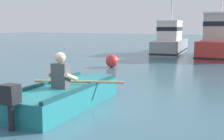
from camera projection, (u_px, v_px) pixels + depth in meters
ground_plane at (68, 106)px, 6.56m from camera, size 120.00×120.00×0.00m
rowboat_with_person at (67, 95)px, 6.54m from camera, size 1.84×3.73×1.19m
moored_boat_grey at (171, 41)px, 19.45m from camera, size 2.58×6.23×4.09m
moored_boat_red at (220, 41)px, 16.71m from camera, size 2.13×5.81×4.10m
mooring_buoy at (112, 61)px, 12.76m from camera, size 0.54×0.54×0.54m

